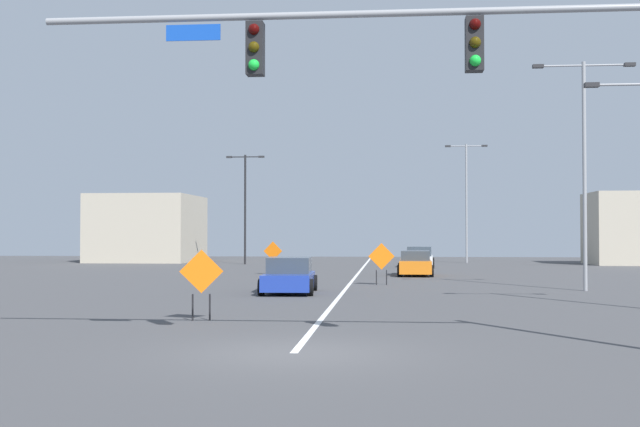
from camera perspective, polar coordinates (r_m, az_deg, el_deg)
The scene contains 13 objects.
ground at distance 15.64m, azimuth -1.91°, elevation -10.03°, with size 129.40×129.40×0.00m, color #444447.
road_centre_stripe at distance 51.39m, azimuth 2.99°, elevation -4.05°, with size 0.16×71.89×0.01m.
traffic_signal_assembly at distance 15.72m, azimuth 11.11°, elevation 9.68°, with size 12.92×0.44×7.19m.
street_lamp_near_right at distance 60.62m, azimuth -5.41°, elevation 0.96°, with size 2.93×0.24×8.35m.
street_lamp_near_left at distance 34.17m, azimuth 18.50°, elevation 3.96°, with size 4.11×0.24×9.38m.
street_lamp_far_right at distance 64.44m, azimuth 10.50°, elevation 1.40°, with size 3.35×0.24×9.52m.
construction_sign_left_shoulder at distance 44.95m, azimuth -3.41°, elevation -2.89°, with size 1.08×0.21×1.89m.
construction_sign_left_lane at distance 21.51m, azimuth -8.54°, elevation -4.44°, with size 1.15×0.32×1.90m.
construction_sign_median_far at distance 36.04m, azimuth 4.45°, elevation -3.25°, with size 1.19×0.26×1.90m.
car_blue_mid at distance 31.20m, azimuth -2.24°, elevation -4.55°, with size 2.20×4.08×1.40m.
car_white_passing at distance 55.28m, azimuth 7.17°, elevation -3.20°, with size 2.22×4.50×1.43m.
car_orange_near at distance 44.43m, azimuth 6.87°, elevation -3.64°, with size 2.03×4.38×1.38m.
roadside_building_west at distance 67.91m, azimuth -12.30°, elevation -1.06°, with size 8.08×9.00×5.52m.
Camera 1 is at (1.88, -15.35, 2.33)m, focal length 44.43 mm.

